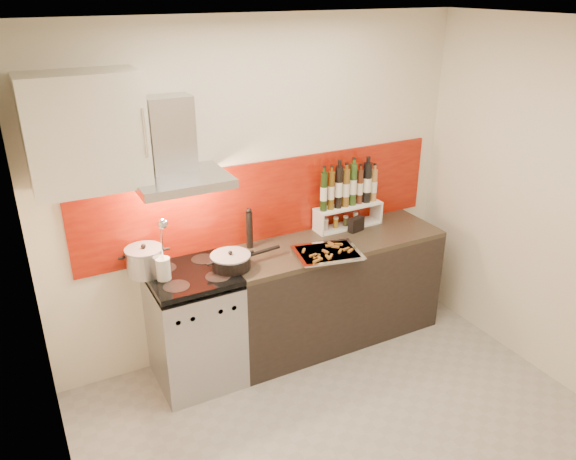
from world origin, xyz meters
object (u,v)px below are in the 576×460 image
stock_pot (145,261)px  pepper_mill (249,229)px  range_stove (195,328)px  saute_pan (232,261)px  baking_tray (327,253)px  counter (333,289)px

stock_pot → pepper_mill: 0.83m
range_stove → saute_pan: size_ratio=1.63×
range_stove → saute_pan: 0.60m
pepper_mill → baking_tray: size_ratio=0.60×
saute_pan → pepper_mill: (0.26, 0.26, 0.10)m
baking_tray → stock_pot: bearing=165.9°
counter → stock_pot: size_ratio=6.76×
stock_pot → baking_tray: 1.34m
pepper_mill → baking_tray: (0.47, -0.39, -0.14)m
range_stove → counter: 1.20m
saute_pan → baking_tray: 0.74m
pepper_mill → baking_tray: bearing=-39.8°
range_stove → pepper_mill: bearing=20.0°
counter → saute_pan: (-0.91, -0.07, 0.51)m
counter → baking_tray: bearing=-133.8°
baking_tray → saute_pan: bearing=170.0°
stock_pot → pepper_mill: pepper_mill is taller
saute_pan → pepper_mill: pepper_mill is taller
range_stove → stock_pot: (-0.28, 0.14, 0.57)m
counter → range_stove: bearing=-179.8°
saute_pan → range_stove: bearing=167.9°
saute_pan → pepper_mill: size_ratio=1.71×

